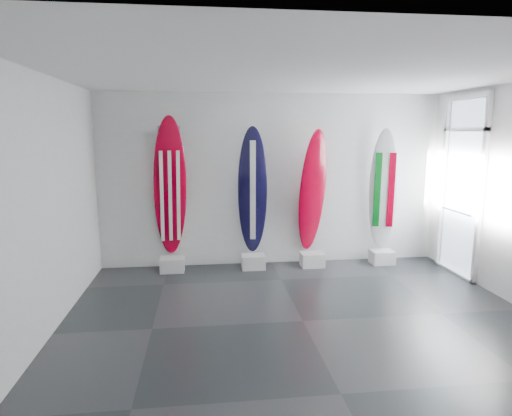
{
  "coord_description": "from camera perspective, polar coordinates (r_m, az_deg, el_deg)",
  "views": [
    {
      "loc": [
        -1.19,
        -4.97,
        2.34
      ],
      "look_at": [
        -0.42,
        1.4,
        1.2
      ],
      "focal_mm": 30.28,
      "sensor_mm": 36.0,
      "label": 1
    }
  ],
  "objects": [
    {
      "name": "ceiling",
      "position": [
        5.16,
        6.84,
        17.31
      ],
      "size": [
        6.0,
        6.0,
        0.0
      ],
      "primitive_type": "plane",
      "rotation": [
        3.14,
        0.0,
        0.0
      ],
      "color": "white",
      "rests_on": "wall_back"
    },
    {
      "name": "surfboard_navy",
      "position": [
        7.37,
        -0.46,
        2.21
      ],
      "size": [
        0.53,
        0.39,
        2.2
      ],
      "primitive_type": "ellipsoid",
      "rotation": [
        0.12,
        0.0,
        -0.1
      ],
      "color": "black",
      "rests_on": "display_block_navy"
    },
    {
      "name": "wall_left",
      "position": [
        5.36,
        -26.5,
        -0.05
      ],
      "size": [
        0.0,
        5.0,
        5.0
      ],
      "primitive_type": "plane",
      "rotation": [
        1.57,
        0.0,
        1.57
      ],
      "color": "silver",
      "rests_on": "ground"
    },
    {
      "name": "wall_front",
      "position": [
        2.87,
        18.09,
        -7.5
      ],
      "size": [
        6.0,
        0.0,
        6.0
      ],
      "primitive_type": "plane",
      "rotation": [
        -1.57,
        0.0,
        0.0
      ],
      "color": "silver",
      "rests_on": "ground"
    },
    {
      "name": "display_block_navy",
      "position": [
        7.53,
        -0.36,
        -7.11
      ],
      "size": [
        0.4,
        0.3,
        0.24
      ],
      "primitive_type": "cube",
      "color": "silver",
      "rests_on": "floor"
    },
    {
      "name": "display_block_italy",
      "position": [
        8.12,
        16.31,
        -6.25
      ],
      "size": [
        0.4,
        0.3,
        0.24
      ],
      "primitive_type": "cube",
      "color": "silver",
      "rests_on": "floor"
    },
    {
      "name": "glass_door",
      "position": [
        7.79,
        25.5,
        2.3
      ],
      "size": [
        0.12,
        1.16,
        2.85
      ],
      "primitive_type": null,
      "color": "white",
      "rests_on": "floor"
    },
    {
      "name": "surfboard_usa",
      "position": [
        7.33,
        -11.27,
        2.63
      ],
      "size": [
        0.61,
        0.57,
        2.37
      ],
      "primitive_type": "ellipsoid",
      "rotation": [
        0.17,
        0.0,
        0.15
      ],
      "color": "maroon",
      "rests_on": "display_block_usa"
    },
    {
      "name": "display_block_swiss",
      "position": [
        7.72,
        7.44,
        -6.78
      ],
      "size": [
        0.4,
        0.3,
        0.24
      ],
      "primitive_type": "cube",
      "color": "silver",
      "rests_on": "floor"
    },
    {
      "name": "surfboard_swiss",
      "position": [
        7.56,
        7.46,
        2.16
      ],
      "size": [
        0.58,
        0.53,
        2.16
      ],
      "primitive_type": "ellipsoid",
      "rotation": [
        0.16,
        0.0,
        0.24
      ],
      "color": "maroon",
      "rests_on": "display_block_swiss"
    },
    {
      "name": "wall_outlet",
      "position": [
        7.82,
        -15.96,
        -5.12
      ],
      "size": [
        0.09,
        0.02,
        0.13
      ],
      "primitive_type": "cube",
      "color": "silver",
      "rests_on": "wall_back"
    },
    {
      "name": "display_block_usa",
      "position": [
        7.51,
        -10.98,
        -7.35
      ],
      "size": [
        0.4,
        0.3,
        0.24
      ],
      "primitive_type": "cube",
      "color": "silver",
      "rests_on": "floor"
    },
    {
      "name": "surfboard_italy",
      "position": [
        7.97,
        16.45,
        2.29
      ],
      "size": [
        0.53,
        0.36,
        2.17
      ],
      "primitive_type": "ellipsoid",
      "rotation": [
        0.06,
        0.0,
        -0.32
      ],
      "color": "silver",
      "rests_on": "display_block_italy"
    },
    {
      "name": "wall_back",
      "position": [
        7.61,
        2.18,
        3.69
      ],
      "size": [
        6.0,
        0.0,
        6.0
      ],
      "primitive_type": "plane",
      "rotation": [
        1.57,
        0.0,
        0.0
      ],
      "color": "silver",
      "rests_on": "ground"
    },
    {
      "name": "floor",
      "position": [
        5.62,
        6.19,
        -14.62
      ],
      "size": [
        6.0,
        6.0,
        0.0
      ],
      "primitive_type": "plane",
      "color": "black",
      "rests_on": "ground"
    }
  ]
}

